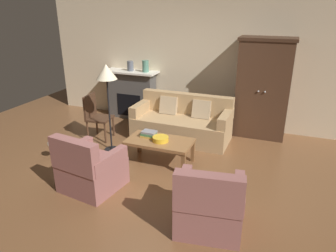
{
  "coord_description": "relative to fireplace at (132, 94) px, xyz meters",
  "views": [
    {
      "loc": [
        1.79,
        -4.06,
        2.54
      ],
      "look_at": [
        -0.03,
        0.7,
        0.55
      ],
      "focal_mm": 33.38,
      "sensor_mm": 36.0,
      "label": 1
    }
  ],
  "objects": [
    {
      "name": "mantel_vase_slate",
      "position": [
        0.0,
        -0.02,
        0.66
      ],
      "size": [
        0.14,
        0.14,
        0.22
      ],
      "primitive_type": "cylinder",
      "color": "#565B66",
      "rests_on": "fireplace"
    },
    {
      "name": "mantel_vase_jade",
      "position": [
        0.38,
        -0.02,
        0.68
      ],
      "size": [
        0.14,
        0.14,
        0.26
      ],
      "primitive_type": "cylinder",
      "color": "slate",
      "rests_on": "fireplace"
    },
    {
      "name": "back_wall",
      "position": [
        1.55,
        0.25,
        0.83
      ],
      "size": [
        7.2,
        0.1,
        2.8
      ],
      "primitive_type": "cube",
      "color": "beige",
      "rests_on": "ground"
    },
    {
      "name": "book_stack",
      "position": [
        1.28,
        -1.88,
        -0.1
      ],
      "size": [
        0.26,
        0.19,
        0.11
      ],
      "color": "gold",
      "rests_on": "coffee_table"
    },
    {
      "name": "armchair_near_right",
      "position": [
        2.69,
        -3.29,
        -0.25
      ],
      "size": [
        0.87,
        0.87,
        0.88
      ],
      "color": "#935B56",
      "rests_on": "ground"
    },
    {
      "name": "fireplace",
      "position": [
        0.0,
        0.0,
        0.0
      ],
      "size": [
        1.26,
        0.48,
        1.12
      ],
      "color": "#4C4947",
      "rests_on": "ground"
    },
    {
      "name": "armchair_near_left",
      "position": [
        0.87,
        -3.05,
        -0.25
      ],
      "size": [
        0.87,
        0.87,
        0.88
      ],
      "color": "#935B56",
      "rests_on": "ground"
    },
    {
      "name": "armoire",
      "position": [
        2.95,
        -0.08,
        0.42
      ],
      "size": [
        1.06,
        0.57,
        1.97
      ],
      "color": "#472D1E",
      "rests_on": "ground"
    },
    {
      "name": "ground_plane",
      "position": [
        1.55,
        -2.3,
        -0.57
      ],
      "size": [
        9.6,
        9.6,
        0.0
      ],
      "primitive_type": "plane",
      "color": "brown"
    },
    {
      "name": "dog",
      "position": [
        -0.13,
        -2.36,
        -0.32
      ],
      "size": [
        0.43,
        0.48,
        0.39
      ],
      "color": "beige",
      "rests_on": "ground"
    },
    {
      "name": "couch",
      "position": [
        1.52,
        -0.79,
        -0.25
      ],
      "size": [
        1.93,
        0.88,
        0.86
      ],
      "color": "tan",
      "rests_on": "ground"
    },
    {
      "name": "fruit_bowl",
      "position": [
        1.53,
        -1.98,
        -0.11
      ],
      "size": [
        0.27,
        0.27,
        0.08
      ],
      "primitive_type": "cylinder",
      "color": "gold",
      "rests_on": "coffee_table"
    },
    {
      "name": "floor_lamp",
      "position": [
        0.48,
        -1.81,
        0.81
      ],
      "size": [
        0.36,
        0.36,
        1.6
      ],
      "color": "black",
      "rests_on": "ground"
    },
    {
      "name": "side_chair_wooden",
      "position": [
        -0.09,
        -1.41,
        -0.06
      ],
      "size": [
        0.48,
        0.48,
        0.9
      ],
      "color": "#472D1E",
      "rests_on": "ground"
    },
    {
      "name": "coffee_table",
      "position": [
        1.5,
        -1.95,
        -0.2
      ],
      "size": [
        1.1,
        0.6,
        0.42
      ],
      "color": "olive",
      "rests_on": "ground"
    }
  ]
}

